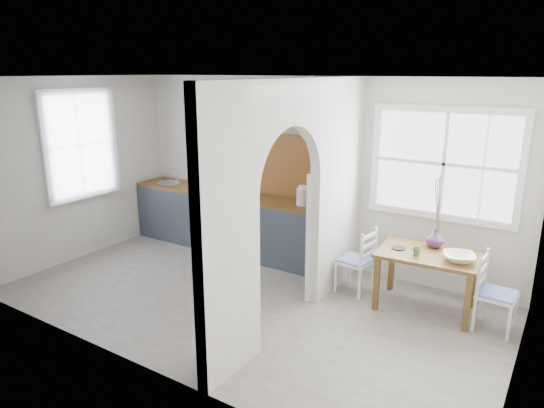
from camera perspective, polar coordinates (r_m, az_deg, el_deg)
The scene contains 26 objects.
floor at distance 5.94m, azimuth -3.17°, elevation -11.29°, with size 5.80×3.20×0.01m, color gray.
ceiling at distance 5.31m, azimuth -3.60°, elevation 14.66°, with size 5.80×3.20×0.01m, color beige.
walls at distance 5.48m, azimuth -3.37°, elevation 0.95°, with size 5.81×3.21×2.60m.
partition at distance 5.12m, azimuth 3.35°, elevation 1.66°, with size 0.12×3.20×2.60m.
kitchen_window at distance 7.44m, azimuth -21.77°, elevation 6.47°, with size 0.10×1.16×1.50m, color white, non-canonical shape.
nook_window at distance 6.09m, azimuth 19.56°, elevation 4.44°, with size 1.76×0.10×1.30m, color white, non-canonical shape.
counter at distance 7.39m, azimuth -4.36°, elevation -2.04°, with size 3.50×0.60×0.90m.
sink at distance 8.08m, azimuth -11.95°, elevation 2.38°, with size 0.40×0.40×0.02m, color silver.
backsplash at distance 6.87m, azimuth 2.95°, elevation 4.35°, with size 1.65×0.03×0.90m, color brown.
shelf at distance 6.70m, azimuth 2.66°, elevation 9.68°, with size 1.75×0.20×0.21m.
pendant_lamp at distance 6.25m, azimuth 3.92°, elevation 8.15°, with size 0.26×0.26×0.16m, color beige.
utensil_rail at distance 5.89m, azimuth 6.60°, elevation 3.40°, with size 0.02×0.02×0.50m, color silver.
dining_table at distance 5.88m, azimuth 17.70°, elevation -8.63°, with size 1.10×0.73×0.69m, color brown, non-canonical shape.
chair_left at distance 6.09m, azimuth 9.79°, elevation -6.49°, with size 0.38×0.38×0.83m, color silver, non-canonical shape.
chair_right at distance 5.67m, azimuth 24.98°, elevation -9.52°, with size 0.38×0.38×0.83m, color silver, non-canonical shape.
kettle at distance 6.59m, azimuth 3.63°, elevation 1.05°, with size 0.23×0.18×0.27m, color white, non-canonical shape.
mug_a at distance 7.70m, azimuth -9.15°, elevation 2.32°, with size 0.10×0.10×0.09m, color beige.
mug_b at distance 7.64m, azimuth -7.77°, elevation 2.25°, with size 0.11×0.11×0.09m, color white.
knife_block at distance 7.57m, azimuth -6.14°, elevation 2.80°, with size 0.11×0.16×0.25m, color #342419.
jar at distance 7.36m, azimuth -4.58°, elevation 2.20°, with size 0.11×0.11×0.18m, color olive.
towel_magenta at distance 6.32m, azimuth 6.32°, elevation -6.93°, with size 0.02×0.03×0.49m, color #A1225E.
towel_orange at distance 6.31m, azimuth 6.24°, elevation -7.19°, with size 0.02×0.03×0.55m, color #C5610F.
bowl at distance 5.62m, azimuth 21.16°, elevation -5.88°, with size 0.34×0.34×0.08m, color white.
table_cup at distance 5.63m, azimuth 16.63°, elevation -5.39°, with size 0.09×0.09×0.09m, color #427C4A.
plate at distance 5.79m, azimuth 14.65°, elevation -5.06°, with size 0.16×0.16×0.01m, color black.
vase at distance 5.93m, azimuth 18.61°, elevation -3.86°, with size 0.20×0.20×0.21m, color #502F5B.
Camera 1 is at (3.12, -4.29, 2.67)m, focal length 32.00 mm.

